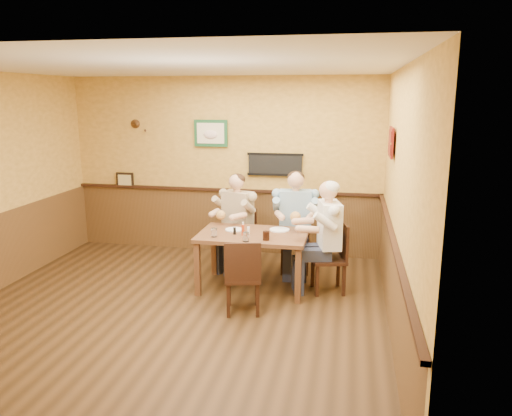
{
  "coord_description": "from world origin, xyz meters",
  "views": [
    {
      "loc": [
        2.01,
        -5.18,
        2.49
      ],
      "look_at": [
        0.83,
        0.9,
        1.1
      ],
      "focal_mm": 35.0,
      "sensor_mm": 36.0,
      "label": 1
    }
  ],
  "objects": [
    {
      "name": "diner_white_elder",
      "position": [
        1.76,
        1.02,
        0.65
      ],
      "size": [
        0.73,
        0.73,
        1.31
      ],
      "primitive_type": null,
      "rotation": [
        0.0,
        0.0,
        -1.32
      ],
      "color": "white",
      "rests_on": "ground"
    },
    {
      "name": "chair_back_right",
      "position": [
        1.24,
        1.69,
        0.46
      ],
      "size": [
        0.47,
        0.47,
        0.92
      ],
      "primitive_type": null,
      "rotation": [
        0.0,
        0.0,
        0.12
      ],
      "color": "#311A0F",
      "rests_on": "ground"
    },
    {
      "name": "chair_back_left",
      "position": [
        0.4,
        1.71,
        0.44
      ],
      "size": [
        0.53,
        0.53,
        0.88
      ],
      "primitive_type": null,
      "rotation": [
        0.0,
        0.0,
        -0.36
      ],
      "color": "#311A0F",
      "rests_on": "ground"
    },
    {
      "name": "hot_sauce_bottle",
      "position": [
        0.67,
        0.83,
        0.83
      ],
      "size": [
        0.04,
        0.04,
        0.16
      ],
      "primitive_type": "cylinder",
      "rotation": [
        0.0,
        0.0,
        0.01
      ],
      "color": "#B03512",
      "rests_on": "dining_table"
    },
    {
      "name": "plate_far_left",
      "position": [
        0.5,
        1.05,
        0.76
      ],
      "size": [
        0.3,
        0.3,
        0.02
      ],
      "primitive_type": "cylinder",
      "rotation": [
        0.0,
        0.0,
        -0.33
      ],
      "color": "white",
      "rests_on": "dining_table"
    },
    {
      "name": "dining_table",
      "position": [
        0.78,
        0.95,
        0.66
      ],
      "size": [
        1.4,
        0.9,
        0.75
      ],
      "color": "brown",
      "rests_on": "ground"
    },
    {
      "name": "room",
      "position": [
        0.14,
        0.17,
        1.69
      ],
      "size": [
        5.02,
        5.03,
        2.81
      ],
      "color": "#33210F",
      "rests_on": "ground"
    },
    {
      "name": "chair_near_side",
      "position": [
        0.81,
        0.2,
        0.45
      ],
      "size": [
        0.49,
        0.49,
        0.9
      ],
      "primitive_type": null,
      "rotation": [
        0.0,
        0.0,
        3.36
      ],
      "color": "#311A0F",
      "rests_on": "ground"
    },
    {
      "name": "cola_tumbler",
      "position": [
        1.0,
        0.67,
        0.81
      ],
      "size": [
        0.1,
        0.1,
        0.11
      ],
      "primitive_type": "cylinder",
      "rotation": [
        0.0,
        0.0,
        -0.18
      ],
      "color": "black",
      "rests_on": "dining_table"
    },
    {
      "name": "diner_blue_polo",
      "position": [
        1.24,
        1.69,
        0.66
      ],
      "size": [
        0.68,
        0.68,
        1.32
      ],
      "primitive_type": null,
      "rotation": [
        0.0,
        0.0,
        0.12
      ],
      "color": "#84A9C6",
      "rests_on": "ground"
    },
    {
      "name": "water_glass_mid",
      "position": [
        0.77,
        0.57,
        0.81
      ],
      "size": [
        0.09,
        0.09,
        0.12
      ],
      "primitive_type": "cylinder",
      "rotation": [
        0.0,
        0.0,
        -0.1
      ],
      "color": "silver",
      "rests_on": "dining_table"
    },
    {
      "name": "pepper_shaker",
      "position": [
        0.56,
        0.85,
        0.8
      ],
      "size": [
        0.05,
        0.05,
        0.09
      ],
      "primitive_type": "cylinder",
      "rotation": [
        0.0,
        0.0,
        -0.41
      ],
      "color": "black",
      "rests_on": "dining_table"
    },
    {
      "name": "plate_far_right",
      "position": [
        1.1,
        1.16,
        0.76
      ],
      "size": [
        0.28,
        0.28,
        0.02
      ],
      "primitive_type": "cylinder",
      "rotation": [
        0.0,
        0.0,
        -0.04
      ],
      "color": "white",
      "rests_on": "dining_table"
    },
    {
      "name": "diner_tan_shirt",
      "position": [
        0.4,
        1.71,
        0.63
      ],
      "size": [
        0.75,
        0.75,
        1.26
      ],
      "primitive_type": null,
      "rotation": [
        0.0,
        0.0,
        -0.36
      ],
      "color": "tan",
      "rests_on": "ground"
    },
    {
      "name": "chair_right_end",
      "position": [
        1.76,
        1.02,
        0.46
      ],
      "size": [
        0.51,
        0.51,
        0.92
      ],
      "primitive_type": null,
      "rotation": [
        0.0,
        0.0,
        -1.32
      ],
      "color": "#311A0F",
      "rests_on": "ground"
    },
    {
      "name": "salt_shaker",
      "position": [
        0.73,
        0.92,
        0.8
      ],
      "size": [
        0.05,
        0.05,
        0.09
      ],
      "primitive_type": "cylinder",
      "rotation": [
        0.0,
        0.0,
        -0.33
      ],
      "color": "white",
      "rests_on": "dining_table"
    },
    {
      "name": "water_glass_left",
      "position": [
        0.33,
        0.69,
        0.81
      ],
      "size": [
        0.08,
        0.08,
        0.11
      ],
      "primitive_type": "cylinder",
      "rotation": [
        0.0,
        0.0,
        -0.09
      ],
      "color": "white",
      "rests_on": "dining_table"
    }
  ]
}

